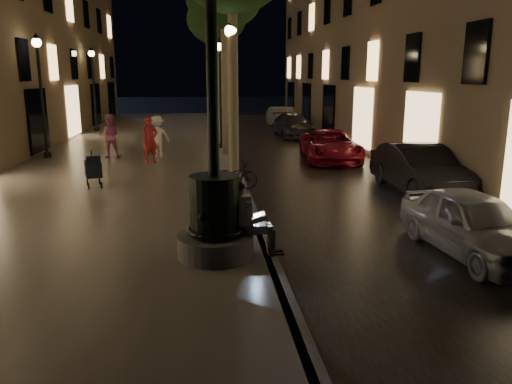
{
  "coord_description": "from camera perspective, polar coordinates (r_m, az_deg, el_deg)",
  "views": [
    {
      "loc": [
        -1.21,
        -6.7,
        3.44
      ],
      "look_at": [
        -0.14,
        3.0,
        1.15
      ],
      "focal_mm": 35.0,
      "sensor_mm": 36.0,
      "label": 1
    }
  ],
  "objects": [
    {
      "name": "car_second",
      "position": [
        15.57,
        18.16,
        2.5
      ],
      "size": [
        1.58,
        4.38,
        1.44
      ],
      "primitive_type": "imported",
      "rotation": [
        0.0,
        0.0,
        0.01
      ],
      "color": "black",
      "rests_on": "ground"
    },
    {
      "name": "lamp_curb_c",
      "position": [
        30.72,
        -4.71,
        12.81
      ],
      "size": [
        0.36,
        0.36,
        4.81
      ],
      "color": "black",
      "rests_on": "promenade"
    },
    {
      "name": "car_third",
      "position": [
        20.57,
        8.48,
        5.25
      ],
      "size": [
        2.51,
        4.74,
        1.27
      ],
      "primitive_type": "imported",
      "rotation": [
        0.0,
        0.0,
        -0.09
      ],
      "color": "maroon",
      "rests_on": "ground"
    },
    {
      "name": "pedestrian_white",
      "position": [
        20.65,
        -11.23,
        6.28
      ],
      "size": [
        1.24,
        1.05,
        1.66
      ],
      "primitive_type": "imported",
      "rotation": [
        0.0,
        0.0,
        3.63
      ],
      "color": "white",
      "rests_on": "promenade"
    },
    {
      "name": "fountain_lamppost",
      "position": [
        8.99,
        -4.74,
        -1.18
      ],
      "size": [
        1.4,
        1.4,
        5.21
      ],
      "color": "#59595B",
      "rests_on": "promenade"
    },
    {
      "name": "lamp_curb_d",
      "position": [
        38.71,
        -5.07,
        12.88
      ],
      "size": [
        0.36,
        0.36,
        4.81
      ],
      "color": "black",
      "rests_on": "promenade"
    },
    {
      "name": "bicycle",
      "position": [
        14.21,
        -2.89,
        1.8
      ],
      "size": [
        1.72,
        0.98,
        0.86
      ],
      "primitive_type": "imported",
      "rotation": [
        0.0,
        0.0,
        1.84
      ],
      "color": "black",
      "rests_on": "promenade"
    },
    {
      "name": "lamp_left_c",
      "position": [
        31.32,
        -18.11,
        12.23
      ],
      "size": [
        0.36,
        0.36,
        4.81
      ],
      "color": "black",
      "rests_on": "promenade"
    },
    {
      "name": "cobble_lane",
      "position": [
        22.37,
        4.65,
        4.37
      ],
      "size": [
        6.0,
        45.0,
        0.02
      ],
      "primitive_type": "cube",
      "color": "black",
      "rests_on": "ground"
    },
    {
      "name": "promenade",
      "position": [
        22.14,
        -13.49,
        4.19
      ],
      "size": [
        8.0,
        45.0,
        0.2
      ],
      "primitive_type": "cube",
      "color": "slate",
      "rests_on": "ground"
    },
    {
      "name": "tree_far",
      "position": [
        32.85,
        -4.78,
        18.42
      ],
      "size": [
        3.0,
        3.0,
        7.5
      ],
      "color": "#6B604C",
      "rests_on": "promenade"
    },
    {
      "name": "lamp_curb_a",
      "position": [
        14.73,
        -2.81,
        12.42
      ],
      "size": [
        0.36,
        0.36,
        4.81
      ],
      "color": "black",
      "rests_on": "promenade"
    },
    {
      "name": "car_rear",
      "position": [
        28.65,
        4.26,
        7.59
      ],
      "size": [
        2.01,
        4.5,
        1.28
      ],
      "primitive_type": "imported",
      "rotation": [
        0.0,
        0.0,
        0.05
      ],
      "color": "#2F2F34",
      "rests_on": "ground"
    },
    {
      "name": "lamp_left_b",
      "position": [
        21.61,
        -23.44,
        11.63
      ],
      "size": [
        0.36,
        0.36,
        4.81
      ],
      "color": "black",
      "rests_on": "promenade"
    },
    {
      "name": "car_front",
      "position": [
        10.57,
        23.58,
        -3.32
      ],
      "size": [
        1.8,
        3.82,
        1.26
      ],
      "primitive_type": "imported",
      "rotation": [
        0.0,
        0.0,
        0.09
      ],
      "color": "#B0B2B9",
      "rests_on": "ground"
    },
    {
      "name": "seated_man_laptop",
      "position": [
        9.1,
        -0.84,
        -2.85
      ],
      "size": [
        1.0,
        0.34,
        1.37
      ],
      "color": "tan",
      "rests_on": "promenade"
    },
    {
      "name": "pedestrian_pink",
      "position": [
        20.94,
        -16.41,
        6.19
      ],
      "size": [
        0.92,
        0.76,
        1.73
      ],
      "primitive_type": "imported",
      "rotation": [
        0.0,
        0.0,
        3.28
      ],
      "color": "#C46892",
      "rests_on": "promenade"
    },
    {
      "name": "ground",
      "position": [
        22.01,
        -3.07,
        4.22
      ],
      "size": [
        120.0,
        120.0,
        0.0
      ],
      "primitive_type": "plane",
      "color": "black",
      "rests_on": "ground"
    },
    {
      "name": "curb_strip",
      "position": [
        21.99,
        -3.07,
        4.48
      ],
      "size": [
        0.25,
        45.0,
        0.2
      ],
      "primitive_type": "cube",
      "color": "#59595B",
      "rests_on": "ground"
    },
    {
      "name": "stroller",
      "position": [
        15.46,
        -18.11,
        2.51
      ],
      "size": [
        0.63,
        1.07,
        1.08
      ],
      "rotation": [
        0.0,
        0.0,
        0.27
      ],
      "color": "black",
      "rests_on": "promenade"
    },
    {
      "name": "pedestrian_red",
      "position": [
        19.16,
        -12.0,
        5.8
      ],
      "size": [
        0.74,
        0.65,
        1.71
      ],
      "primitive_type": "imported",
      "rotation": [
        0.0,
        0.0,
        0.49
      ],
      "color": "#AA2225",
      "rests_on": "promenade"
    },
    {
      "name": "car_fifth",
      "position": [
        33.53,
        3.05,
        8.5
      ],
      "size": [
        1.69,
        4.23,
        1.37
      ],
      "primitive_type": "imported",
      "rotation": [
        0.0,
        0.0,
        0.06
      ],
      "color": "gray",
      "rests_on": "ground"
    },
    {
      "name": "lamp_curb_b",
      "position": [
        22.72,
        -4.09,
        12.68
      ],
      "size": [
        0.36,
        0.36,
        4.81
      ],
      "color": "black",
      "rests_on": "promenade"
    },
    {
      "name": "tree_third",
      "position": [
        26.85,
        -4.56,
        18.96
      ],
      "size": [
        3.0,
        3.0,
        7.2
      ],
      "color": "#6B604C",
      "rests_on": "promenade"
    }
  ]
}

